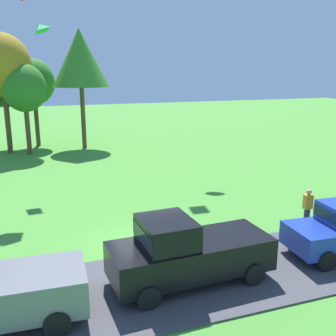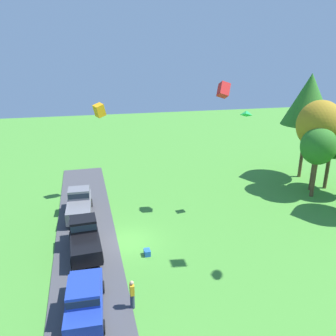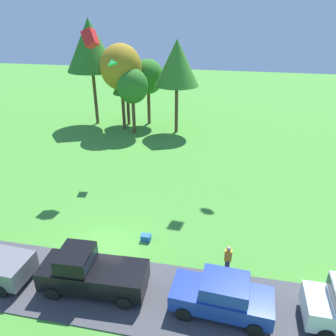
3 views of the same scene
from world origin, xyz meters
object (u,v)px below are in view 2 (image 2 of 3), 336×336
car_pickup_by_flagpole (84,237)px  tree_far_left (319,125)px  car_pickup_far_end (79,203)px  kite_box_trailing_tail (99,110)px  car_sedan_mid_row (85,298)px  kite_diamond_near_flag (246,113)px  person_watching_sky (132,294)px  tree_center_back (332,139)px  kite_box_over_trees (224,90)px  cooler_box (147,252)px  tree_right_of_center (318,146)px  tree_lone_near (309,100)px

car_pickup_by_flagpole → tree_far_left: tree_far_left is taller
car_pickup_far_end → kite_box_trailing_tail: kite_box_trailing_tail is taller
car_sedan_mid_row → kite_diamond_near_flag: 18.04m
tree_far_left → kite_diamond_near_flag: bearing=-74.6°
person_watching_sky → tree_center_back: bearing=118.9°
car_pickup_far_end → car_sedan_mid_row: size_ratio=1.13×
kite_box_over_trees → kite_diamond_near_flag: size_ratio=1.41×
cooler_box → kite_box_trailing_tail: 13.92m
car_sedan_mid_row → tree_center_back: (-11.98, 24.39, 4.15)m
tree_right_of_center → car_pickup_far_end: bearing=-93.8°
tree_far_left → kite_diamond_near_flag: (2.54, -9.22, 1.91)m
tree_lone_near → tree_center_back: bearing=5.7°
car_pickup_by_flagpole → kite_box_trailing_tail: kite_box_trailing_tail is taller
car_sedan_mid_row → tree_lone_near: (-15.70, 24.01, 7.59)m
kite_box_over_trees → kite_diamond_near_flag: bearing=67.6°
car_sedan_mid_row → cooler_box: size_ratio=8.05×
tree_center_back → kite_box_over_trees: 13.87m
car_sedan_mid_row → tree_lone_near: tree_lone_near is taller
tree_far_left → kite_box_over_trees: (1.81, -10.99, 3.70)m
person_watching_sky → tree_far_left: size_ratio=0.19×
cooler_box → kite_diamond_near_flag: kite_diamond_near_flag is taller
car_sedan_mid_row → kite_box_over_trees: bearing=131.0°
car_pickup_by_flagpole → cooler_box: size_ratio=9.06×
person_watching_sky → tree_lone_near: (-15.84, 21.59, 7.76)m
tree_center_back → cooler_box: 22.11m
kite_box_over_trees → kite_diamond_near_flag: 2.62m
cooler_box → kite_box_over_trees: (-5.56, 7.49, 10.18)m
car_pickup_far_end → tree_right_of_center: size_ratio=0.74×
car_sedan_mid_row → kite_box_trailing_tail: size_ratio=4.20×
kite_diamond_near_flag → kite_box_trailing_tail: kite_box_trailing_tail is taller
tree_lone_near → car_sedan_mid_row: bearing=-56.8°
car_sedan_mid_row → tree_center_back: 27.48m
car_pickup_far_end → kite_diamond_near_flag: bearing=79.4°
tree_lone_near → tree_center_back: tree_lone_near is taller
car_pickup_far_end → tree_far_left: size_ratio=0.56×
car_pickup_far_end → kite_diamond_near_flag: (2.55, 13.61, 7.49)m
person_watching_sky → kite_box_over_trees: 16.76m
tree_far_left → cooler_box: size_ratio=16.20×
kite_diamond_near_flag → car_sedan_mid_row: bearing=-55.0°
person_watching_sky → tree_right_of_center: size_ratio=0.25×
tree_lone_near → kite_box_over_trees: 13.67m
car_sedan_mid_row → kite_box_trailing_tail: (-15.69, 2.17, 7.29)m
car_pickup_far_end → person_watching_sky: bearing=12.2°
person_watching_sky → kite_box_over_trees: (-10.27, 9.23, 9.50)m
car_pickup_far_end → kite_box_trailing_tail: 8.48m
car_pickup_by_flagpole → tree_far_left: size_ratio=0.56×
kite_diamond_near_flag → kite_box_trailing_tail: size_ratio=0.70×
car_sedan_mid_row → tree_far_left: size_ratio=0.50×
car_pickup_by_flagpole → kite_diamond_near_flag: (-3.20, 13.30, 7.49)m
car_pickup_by_flagpole → tree_lone_near: bearing=111.7°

